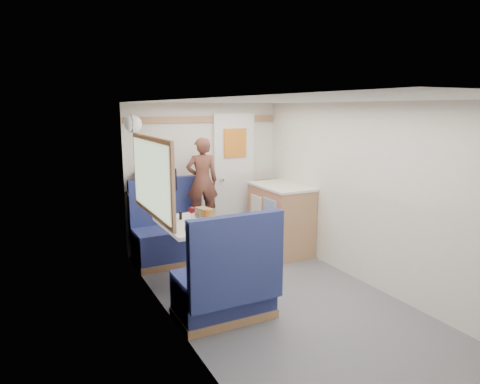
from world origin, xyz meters
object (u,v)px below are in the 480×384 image
duffel_bag (156,180)px  galley_counter (280,218)px  bench_far (169,238)px  tumbler_mid (173,215)px  tumbler_left (187,225)px  tumbler_right (198,213)px  bench_near (226,289)px  dome_light (133,124)px  orange_fruit (214,219)px  beer_glass (207,214)px  dinette_table (193,236)px  pepper_grinder (181,215)px  cheese_block (198,222)px  wine_glass (192,211)px  tray (209,229)px  person (202,181)px  bread_loaf (204,212)px

duffel_bag → galley_counter: bearing=-3.3°
bench_far → tumbler_mid: bearing=-102.8°
tumbler_left → tumbler_right: size_ratio=1.05×
bench_near → dome_light: (-0.39, 1.71, 1.45)m
orange_fruit → tumbler_right: bearing=96.4°
bench_near → beer_glass: bench_near is taller
orange_fruit → tumbler_left: size_ratio=0.76×
duffel_bag → tumbler_right: 0.98m
dome_light → beer_glass: (0.60, -0.77, -0.98)m
dinette_table → beer_glass: 0.30m
bench_far → tumbler_right: bearing=-78.4°
tumbler_mid → tumbler_left: bearing=-89.5°
dinette_table → duffel_bag: (-0.07, 1.12, 0.46)m
dinette_table → tumbler_left: 0.36m
tumbler_right → pepper_grinder: (-0.21, -0.01, -0.00)m
tumbler_right → duffel_bag: bearing=102.4°
cheese_block → beer_glass: bearing=49.0°
bench_near → bench_far: bearing=90.0°
dome_light → wine_glass: size_ratio=1.19×
dinette_table → tray: 0.37m
tray → beer_glass: size_ratio=3.21×
person → cheese_block: bearing=77.7°
dinette_table → bench_near: 0.90m
galley_counter → bread_loaf: 1.32m
cheese_block → wine_glass: bearing=91.6°
bench_near → tumbler_right: (0.14, 1.06, 0.47)m
galley_counter → orange_fruit: 1.51m
bench_near → tray: bearing=83.9°
orange_fruit → beer_glass: size_ratio=0.80×
bench_far → person: 0.85m
dinette_table → duffel_bag: size_ratio=1.77×
cheese_block → bench_near: bearing=-91.3°
bench_near → wine_glass: 1.05m
dinette_table → tray: (0.06, -0.33, 0.16)m
dinette_table → bench_far: size_ratio=0.88×
tray → person: bearing=71.2°
wine_glass → galley_counter: bearing=19.3°
cheese_block → tumbler_right: tumbler_right is taller
bench_near → person: size_ratio=0.94×
person → wine_glass: person is taller
tumbler_left → tumbler_mid: size_ratio=0.97×
galley_counter → tumbler_right: 1.41m
bench_far → dome_light: size_ratio=5.25×
tumbler_left → bench_near: bearing=-76.7°
bench_far → pepper_grinder: (-0.07, -0.68, 0.47)m
dome_light → cheese_block: 1.46m
pepper_grinder → person: bearing=51.7°
tray → tumbler_right: (0.08, 0.52, 0.04)m
beer_glass → galley_counter: bearing=20.4°
dinette_table → orange_fruit: size_ratio=11.51×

